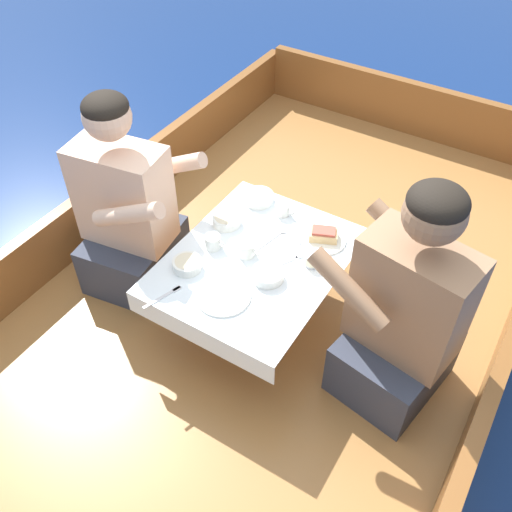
% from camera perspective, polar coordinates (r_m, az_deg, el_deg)
% --- Properties ---
extents(ground_plane, '(60.00, 60.00, 0.00)m').
position_cam_1_polar(ground_plane, '(2.90, 0.67, -9.15)').
color(ground_plane, navy).
extents(boat_deck, '(2.08, 3.67, 0.30)m').
position_cam_1_polar(boat_deck, '(2.78, 0.70, -7.31)').
color(boat_deck, '#9E6B38').
rests_on(boat_deck, ground_plane).
extents(gunwale_port, '(0.06, 3.67, 0.30)m').
position_cam_1_polar(gunwale_port, '(3.05, -15.76, 4.34)').
color(gunwale_port, brown).
rests_on(gunwale_port, boat_deck).
extents(gunwale_starboard, '(0.06, 3.67, 0.30)m').
position_cam_1_polar(gunwale_starboard, '(2.40, 22.40, -12.32)').
color(gunwale_starboard, brown).
rests_on(gunwale_starboard, boat_deck).
extents(bow_coaming, '(1.96, 0.06, 0.34)m').
position_cam_1_polar(bow_coaming, '(3.88, 15.14, 14.16)').
color(bow_coaming, brown).
rests_on(bow_coaming, boat_deck).
extents(cockpit_table, '(0.67, 0.84, 0.38)m').
position_cam_1_polar(cockpit_table, '(2.37, 0.00, -0.97)').
color(cockpit_table, '#B2B2B7').
rests_on(cockpit_table, boat_deck).
extents(person_port, '(0.56, 0.50, 0.97)m').
position_cam_1_polar(person_port, '(2.61, -12.69, 4.14)').
color(person_port, '#333847').
rests_on(person_port, boat_deck).
extents(person_starboard, '(0.57, 0.52, 1.00)m').
position_cam_1_polar(person_starboard, '(2.18, 14.60, -5.82)').
color(person_starboard, '#333847').
rests_on(person_starboard, boat_deck).
extents(plate_sandwich, '(0.20, 0.20, 0.01)m').
position_cam_1_polar(plate_sandwich, '(2.45, 6.72, 1.69)').
color(plate_sandwich, silver).
rests_on(plate_sandwich, cockpit_table).
extents(plate_bread, '(0.22, 0.22, 0.01)m').
position_cam_1_polar(plate_bread, '(2.21, -3.30, -3.99)').
color(plate_bread, silver).
rests_on(plate_bread, cockpit_table).
extents(sandwich, '(0.14, 0.11, 0.05)m').
position_cam_1_polar(sandwich, '(2.43, 6.77, 2.16)').
color(sandwich, '#E0BC7F').
rests_on(sandwich, plate_sandwich).
extents(bowl_port_near, '(0.13, 0.13, 0.04)m').
position_cam_1_polar(bowl_port_near, '(2.26, 1.19, -1.85)').
color(bowl_port_near, silver).
rests_on(bowl_port_near, cockpit_table).
extents(bowl_starboard_near, '(0.13, 0.13, 0.04)m').
position_cam_1_polar(bowl_starboard_near, '(2.50, -2.98, 3.64)').
color(bowl_starboard_near, silver).
rests_on(bowl_starboard_near, cockpit_table).
extents(bowl_center_far, '(0.13, 0.13, 0.04)m').
position_cam_1_polar(bowl_center_far, '(2.62, 0.28, 5.90)').
color(bowl_center_far, silver).
rests_on(bowl_center_far, cockpit_table).
extents(bowl_port_far, '(0.12, 0.12, 0.04)m').
position_cam_1_polar(bowl_port_far, '(2.31, -6.91, -0.80)').
color(bowl_port_far, silver).
rests_on(bowl_port_far, cockpit_table).
extents(coffee_cup_port, '(0.10, 0.07, 0.07)m').
position_cam_1_polar(coffee_cup_port, '(2.35, -0.99, 0.75)').
color(coffee_cup_port, silver).
rests_on(coffee_cup_port, cockpit_table).
extents(coffee_cup_starboard, '(0.09, 0.06, 0.06)m').
position_cam_1_polar(coffee_cup_starboard, '(2.55, 2.69, 4.71)').
color(coffee_cup_starboard, silver).
rests_on(coffee_cup_starboard, cockpit_table).
extents(coffee_cup_center, '(0.10, 0.07, 0.06)m').
position_cam_1_polar(coffee_cup_center, '(2.39, -4.30, 1.44)').
color(coffee_cup_center, silver).
rests_on(coffee_cup_center, cockpit_table).
extents(tin_can, '(0.07, 0.07, 0.05)m').
position_cam_1_polar(tin_can, '(2.32, 5.67, -0.36)').
color(tin_can, silver).
rests_on(tin_can, cockpit_table).
extents(utensil_spoon_center, '(0.16, 0.09, 0.01)m').
position_cam_1_polar(utensil_spoon_center, '(2.37, 6.76, -0.20)').
color(utensil_spoon_center, silver).
rests_on(utensil_spoon_center, cockpit_table).
extents(utensil_spoon_starboard, '(0.06, 0.17, 0.01)m').
position_cam_1_polar(utensil_spoon_starboard, '(2.45, 1.94, 2.00)').
color(utensil_spoon_starboard, silver).
rests_on(utensil_spoon_starboard, cockpit_table).
extents(utensil_fork_starboard, '(0.07, 0.17, 0.00)m').
position_cam_1_polar(utensil_fork_starboard, '(2.24, -9.00, -3.88)').
color(utensil_fork_starboard, silver).
rests_on(utensil_fork_starboard, cockpit_table).
extents(utensil_knife_port, '(0.08, 0.16, 0.00)m').
position_cam_1_polar(utensil_knife_port, '(2.37, 4.16, 0.08)').
color(utensil_knife_port, silver).
rests_on(utensil_knife_port, cockpit_table).
extents(utensil_spoon_port, '(0.09, 0.16, 0.01)m').
position_cam_1_polar(utensil_spoon_port, '(2.35, 3.53, -0.35)').
color(utensil_spoon_port, silver).
rests_on(utensil_spoon_port, cockpit_table).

